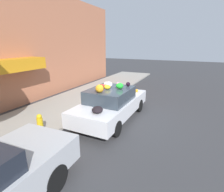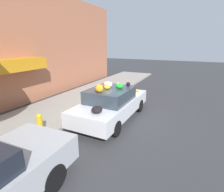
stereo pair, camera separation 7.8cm
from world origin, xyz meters
TOP-DOWN VIEW (x-y plane):
  - ground_plane at (0.00, 0.00)m, footprint 60.00×60.00m
  - sidewalk_curb at (0.00, 2.70)m, footprint 24.00×3.20m
  - building_facade at (-0.04, 4.92)m, footprint 18.00×1.20m
  - fire_hydrant at (-2.39, 1.50)m, footprint 0.20×0.20m
  - art_car at (-0.04, -0.11)m, footprint 4.24×1.82m

SIDE VIEW (x-z plane):
  - ground_plane at x=0.00m, z-range 0.00..0.00m
  - sidewalk_curb at x=0.00m, z-range 0.00..0.10m
  - fire_hydrant at x=-2.39m, z-range 0.10..0.80m
  - art_car at x=-0.04m, z-range -0.12..1.55m
  - building_facade at x=-0.04m, z-range -0.04..6.00m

